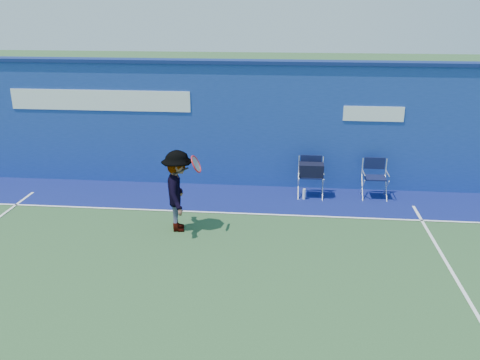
# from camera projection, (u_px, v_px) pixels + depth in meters

# --- Properties ---
(ground) EXTENTS (80.00, 80.00, 0.00)m
(ground) POSITION_uv_depth(u_px,v_px,m) (182.00, 291.00, 8.15)
(ground) COLOR #2C4F2A
(ground) RESTS_ON ground
(stadium_wall) EXTENTS (24.00, 0.50, 3.08)m
(stadium_wall) POSITION_uv_depth(u_px,v_px,m) (222.00, 123.00, 12.51)
(stadium_wall) COLOR navy
(stadium_wall) RESTS_ON ground
(out_of_bounds_strip) EXTENTS (24.00, 1.80, 0.01)m
(out_of_bounds_strip) POSITION_uv_depth(u_px,v_px,m) (217.00, 198.00, 11.99)
(out_of_bounds_strip) COLOR #0D1757
(out_of_bounds_strip) RESTS_ON ground
(court_lines) EXTENTS (24.00, 12.00, 0.01)m
(court_lines) POSITION_uv_depth(u_px,v_px,m) (189.00, 272.00, 8.71)
(court_lines) COLOR white
(court_lines) RESTS_ON out_of_bounds_strip
(directors_chair_left) EXTENTS (0.57, 0.51, 0.95)m
(directors_chair_left) POSITION_uv_depth(u_px,v_px,m) (311.00, 181.00, 11.95)
(directors_chair_left) COLOR silver
(directors_chair_left) RESTS_ON ground
(directors_chair_right) EXTENTS (0.55, 0.49, 0.92)m
(directors_chair_right) POSITION_uv_depth(u_px,v_px,m) (374.00, 186.00, 11.93)
(directors_chair_right) COLOR silver
(directors_chair_right) RESTS_ON ground
(water_bottle) EXTENTS (0.07, 0.07, 0.26)m
(water_bottle) POSITION_uv_depth(u_px,v_px,m) (304.00, 194.00, 11.86)
(water_bottle) COLOR white
(water_bottle) RESTS_ON ground
(tennis_player) EXTENTS (0.91, 1.17, 1.66)m
(tennis_player) POSITION_uv_depth(u_px,v_px,m) (178.00, 191.00, 10.08)
(tennis_player) COLOR #EA4738
(tennis_player) RESTS_ON ground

